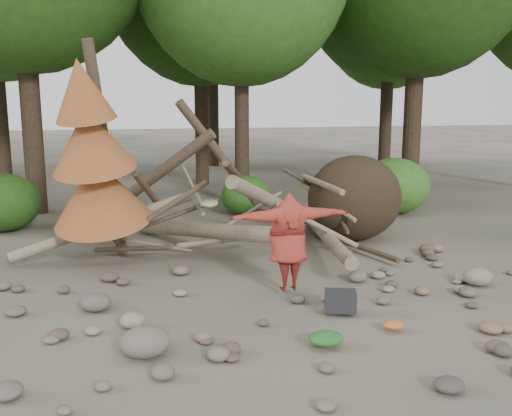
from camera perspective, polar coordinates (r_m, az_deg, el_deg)
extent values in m
plane|color=#514C44|center=(8.81, 5.08, -10.64)|extent=(120.00, 120.00, 0.00)
ellipsoid|color=#332619|center=(13.35, 9.84, 1.00)|extent=(2.20, 1.87, 1.98)
cylinder|color=gray|center=(11.89, -5.20, -2.24)|extent=(2.61, 5.11, 1.08)
cylinder|color=gray|center=(12.67, 2.51, 0.22)|extent=(3.18, 3.71, 1.90)
cylinder|color=brown|center=(12.50, -11.33, 2.20)|extent=(3.08, 1.91, 2.49)
cylinder|color=gray|center=(12.38, 6.95, -2.70)|extent=(1.13, 4.98, 0.43)
cylinder|color=brown|center=(12.86, -2.93, 4.42)|extent=(2.39, 1.03, 2.89)
cylinder|color=gray|center=(12.03, -14.89, -1.67)|extent=(3.71, 0.86, 1.20)
cylinder|color=#4C3F30|center=(11.63, -12.38, -4.00)|extent=(1.52, 1.70, 0.49)
cylinder|color=gray|center=(12.73, -0.34, -0.18)|extent=(1.57, 0.85, 0.69)
cylinder|color=#4C3F30|center=(13.58, 5.76, 2.16)|extent=(1.92, 1.25, 1.10)
cylinder|color=gray|center=(12.17, -6.56, 2.59)|extent=(0.37, 1.42, 0.85)
cylinder|color=#4C3F30|center=(12.38, 10.03, -3.74)|extent=(0.79, 2.54, 0.12)
cylinder|color=gray|center=(11.36, -3.75, -3.34)|extent=(1.78, 1.11, 0.29)
cylinder|color=#4C3F30|center=(11.61, -14.77, 5.40)|extent=(0.67, 1.13, 4.35)
cone|color=brown|center=(11.39, -15.42, 1.72)|extent=(2.06, 2.13, 1.86)
cone|color=brown|center=(11.08, -16.24, 6.64)|extent=(1.71, 1.78, 1.65)
cone|color=brown|center=(10.88, -17.04, 11.29)|extent=(1.23, 1.30, 1.41)
cylinder|color=#38281C|center=(17.47, -21.94, 14.13)|extent=(0.56, 0.56, 8.96)
cylinder|color=#38281C|center=(17.36, -1.44, 11.90)|extent=(0.44, 0.44, 7.14)
cylinder|color=#38281C|center=(20.11, 15.69, 14.64)|extent=(0.60, 0.60, 9.45)
cylinder|color=#38281C|center=(22.22, -5.55, 13.39)|extent=(0.52, 0.52, 8.54)
cylinder|color=#38281C|center=(24.08, 13.01, 12.46)|extent=(0.50, 0.50, 8.12)
cylinder|color=#38281C|center=(28.67, -4.35, 12.99)|extent=(0.54, 0.54, 8.75)
cylinder|color=#38281C|center=(30.96, 12.86, 11.74)|extent=(0.46, 0.46, 7.84)
ellipsoid|color=#2F621C|center=(31.33, 13.19, 19.34)|extent=(7.17, 7.17, 8.60)
ellipsoid|color=#234D14|center=(15.43, -23.99, 0.50)|extent=(1.80, 1.80, 1.44)
ellipsoid|color=#2F621C|center=(16.16, -1.04, 1.28)|extent=(1.40, 1.40, 1.12)
ellipsoid|color=#3A7424|center=(16.81, 13.69, 2.17)|extent=(2.00, 2.00, 1.60)
imported|color=maroon|center=(9.44, 3.25, -3.38)|extent=(2.04, 0.57, 1.66)
cylinder|color=#888356|center=(8.74, -4.63, 0.50)|extent=(0.31, 0.31, 0.11)
cube|color=black|center=(8.85, 8.42, -9.54)|extent=(0.54, 0.45, 0.31)
ellipsoid|color=#265F26|center=(7.73, 6.99, -13.14)|extent=(0.47, 0.39, 0.17)
ellipsoid|color=#C35D21|center=(8.40, 13.57, -11.61)|extent=(0.30, 0.24, 0.11)
ellipsoid|color=#696257|center=(7.54, -11.02, -13.00)|extent=(0.64, 0.58, 0.39)
ellipsoid|color=gray|center=(10.81, 21.32, -6.43)|extent=(0.52, 0.46, 0.31)
ellipsoid|color=#5E574F|center=(9.24, -15.74, -9.06)|extent=(0.47, 0.42, 0.28)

